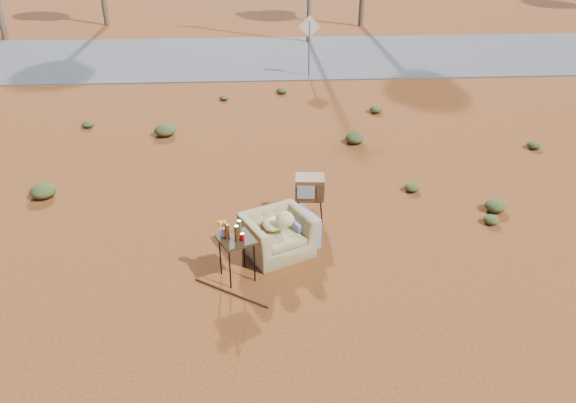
{
  "coord_description": "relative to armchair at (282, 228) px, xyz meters",
  "views": [
    {
      "loc": [
        -0.47,
        -8.23,
        5.85
      ],
      "look_at": [
        0.08,
        1.01,
        0.8
      ],
      "focal_mm": 35.0,
      "sensor_mm": 36.0,
      "label": 1
    }
  ],
  "objects": [
    {
      "name": "tv_unit",
      "position": [
        0.63,
        1.18,
        0.21
      ],
      "size": [
        0.62,
        0.52,
        0.93
      ],
      "rotation": [
        0.0,
        0.0,
        -0.09
      ],
      "color": "black",
      "rests_on": "ground"
    },
    {
      "name": "scrub_patch",
      "position": [
        -0.76,
        3.84,
        -0.34
      ],
      "size": [
        17.49,
        8.07,
        0.33
      ],
      "color": "#414A20",
      "rests_on": "ground"
    },
    {
      "name": "side_table",
      "position": [
        -0.85,
        -0.79,
        0.35
      ],
      "size": [
        0.74,
        0.74,
        1.12
      ],
      "rotation": [
        0.0,
        0.0,
        0.41
      ],
      "color": "#342513",
      "rests_on": "ground"
    },
    {
      "name": "highway",
      "position": [
        0.07,
        14.43,
        -0.46
      ],
      "size": [
        140.0,
        7.0,
        0.04
      ],
      "primitive_type": "cube",
      "color": "#565659",
      "rests_on": "ground"
    },
    {
      "name": "armchair",
      "position": [
        0.0,
        0.0,
        0.0
      ],
      "size": [
        1.53,
        1.39,
        1.03
      ],
      "rotation": [
        0.0,
        0.0,
        0.45
      ],
      "color": "#9C8855",
      "rests_on": "ground"
    },
    {
      "name": "road_sign",
      "position": [
        1.57,
        11.43,
        1.02
      ],
      "size": [
        0.78,
        0.06,
        2.19
      ],
      "color": "brown",
      "rests_on": "ground"
    },
    {
      "name": "rusty_bar",
      "position": [
        -0.91,
        -1.27,
        -0.46
      ],
      "size": [
        1.25,
        0.87,
        0.04
      ],
      "primitive_type": "cylinder",
      "rotation": [
        0.0,
        1.57,
        -0.6
      ],
      "color": "#491D13",
      "rests_on": "ground"
    },
    {
      "name": "ground",
      "position": [
        0.07,
        -0.57,
        -0.48
      ],
      "size": [
        140.0,
        140.0,
        0.0
      ],
      "primitive_type": "plane",
      "color": "brown",
      "rests_on": "ground"
    }
  ]
}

